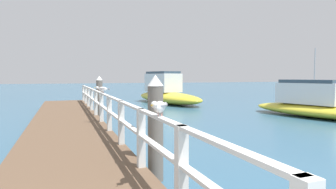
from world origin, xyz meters
TOP-DOWN VIEW (x-y plane):
  - pier_deck at (0.00, 9.08)m, footprint 2.26×18.16m
  - pier_railing at (1.05, 9.08)m, footprint 0.12×16.68m
  - dock_piling_near at (1.43, 4.53)m, footprint 0.29×0.29m
  - dock_piling_far at (1.43, 12.70)m, footprint 0.29×0.29m
  - seagull_foreground at (1.05, 3.17)m, footprint 0.34×0.39m
  - seagull_background at (1.04, 8.67)m, footprint 0.45×0.25m
  - boat_3 at (6.77, 18.51)m, footprint 3.66×7.54m
  - boat_4 at (11.03, 9.45)m, footprint 4.16×7.29m
  - boat_5 at (25.02, 22.71)m, footprint 2.22×4.40m

SIDE VIEW (x-z plane):
  - pier_deck at x=0.00m, z-range 0.00..0.42m
  - boat_5 at x=25.02m, z-range -2.13..2.76m
  - boat_4 at x=11.03m, z-range -0.29..1.45m
  - boat_3 at x=6.77m, z-range -0.38..1.88m
  - dock_piling_near at x=1.43m, z-range 0.01..1.93m
  - dock_piling_far at x=1.43m, z-range 0.01..1.93m
  - pier_railing at x=1.05m, z-range 0.54..1.49m
  - seagull_foreground at x=1.05m, z-range 1.40..1.62m
  - seagull_background at x=1.04m, z-range 1.40..1.62m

